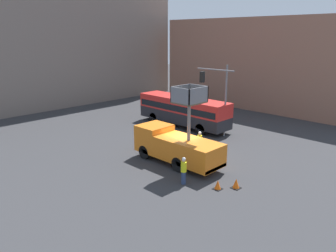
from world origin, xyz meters
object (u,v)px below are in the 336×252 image
(traffic_light_pole, at_px, (218,91))
(road_worker_directing, at_px, (200,142))
(road_worker_near_truck, at_px, (184,171))
(utility_truck, at_px, (176,145))
(traffic_cone_mid_road, at_px, (236,184))
(city_bus, at_px, (183,109))
(traffic_cone_near_truck, at_px, (218,185))

(traffic_light_pole, bearing_deg, road_worker_directing, -162.40)
(road_worker_near_truck, distance_m, road_worker_directing, 5.92)
(utility_truck, xyz_separation_m, road_worker_directing, (2.91, 0.07, -0.52))
(road_worker_directing, height_order, traffic_cone_mid_road, road_worker_directing)
(city_bus, relative_size, road_worker_directing, 5.73)
(city_bus, xyz_separation_m, traffic_light_pole, (-1.13, -5.21, 2.75))
(traffic_cone_mid_road, bearing_deg, traffic_cone_near_truck, 141.49)
(utility_truck, height_order, city_bus, utility_truck)
(traffic_cone_near_truck, bearing_deg, road_worker_near_truck, 114.41)
(city_bus, height_order, road_worker_near_truck, city_bus)
(utility_truck, bearing_deg, traffic_light_pole, 11.03)
(utility_truck, bearing_deg, road_worker_near_truck, -128.79)
(city_bus, relative_size, road_worker_near_truck, 5.78)
(city_bus, bearing_deg, road_worker_near_truck, 146.93)
(city_bus, bearing_deg, traffic_light_pole, -177.46)
(traffic_cone_mid_road, bearing_deg, traffic_light_pole, 43.50)
(utility_truck, xyz_separation_m, city_bus, (8.09, 6.57, 0.36))
(road_worker_directing, relative_size, traffic_cone_near_truck, 3.09)
(utility_truck, relative_size, traffic_cone_near_truck, 11.88)
(city_bus, xyz_separation_m, road_worker_directing, (-5.18, -6.50, -0.88))
(road_worker_near_truck, bearing_deg, traffic_light_pole, 56.73)
(city_bus, bearing_deg, traffic_cone_mid_road, 159.90)
(utility_truck, bearing_deg, city_bus, 39.08)
(traffic_light_pole, relative_size, road_worker_near_truck, 3.65)
(traffic_light_pole, relative_size, traffic_cone_mid_road, 10.65)
(road_worker_directing, bearing_deg, road_worker_near_truck, 11.53)
(road_worker_near_truck, height_order, road_worker_directing, road_worker_directing)
(utility_truck, relative_size, road_worker_directing, 3.85)
(traffic_cone_near_truck, bearing_deg, city_bus, 50.56)
(city_bus, bearing_deg, traffic_cone_near_truck, 155.29)
(city_bus, distance_m, traffic_cone_near_truck, 14.91)
(city_bus, relative_size, traffic_cone_mid_road, 16.85)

